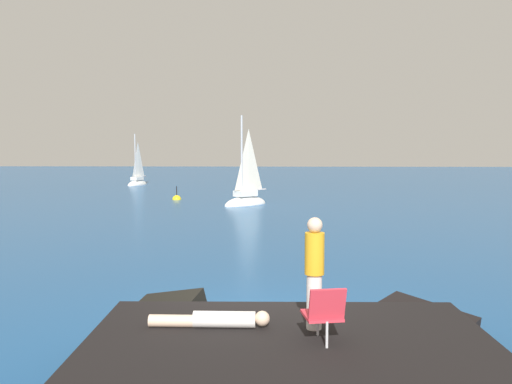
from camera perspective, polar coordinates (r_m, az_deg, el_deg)
name	(u,v)px	position (r m, az deg, el deg)	size (l,w,h in m)	color
ground_plane	(256,324)	(10.29, 0.01, -14.00)	(160.00, 160.00, 0.00)	navy
shore_ledge	(290,368)	(7.55, 3.70, -18.34)	(5.60, 3.78, 0.71)	black
boulder_seaward	(163,330)	(10.15, -9.92, -14.34)	(1.55, 1.24, 0.85)	black
boulder_inland	(419,337)	(10.06, 17.10, -14.66)	(1.60, 1.28, 0.88)	black
sailboat_near	(246,200)	(30.49, -1.11, -0.82)	(2.83, 2.74, 5.60)	white
sailboat_far	(137,182)	(47.40, -12.60, 1.05)	(1.68, 2.70, 4.87)	white
person_sunbather	(215,320)	(7.96, -4.38, -13.48)	(1.76, 0.24, 0.25)	white
person_standing	(314,270)	(7.73, 6.27, -8.28)	(0.28, 0.28, 1.62)	white
beach_chair	(324,311)	(7.28, 7.32, -12.57)	(0.58, 0.67, 0.80)	#E03342
marker_buoy	(177,199)	(33.97, -8.49, -0.79)	(0.56, 0.56, 1.13)	yellow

